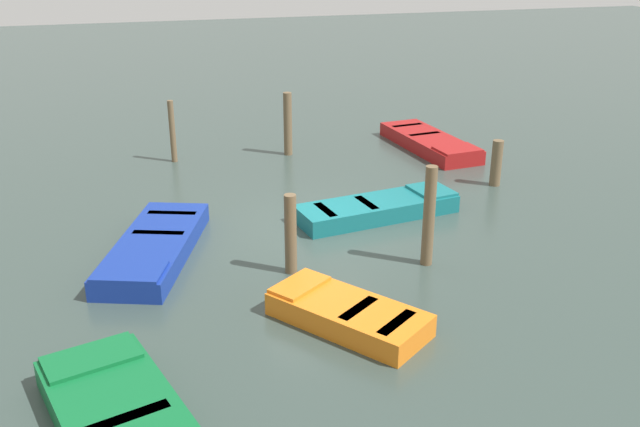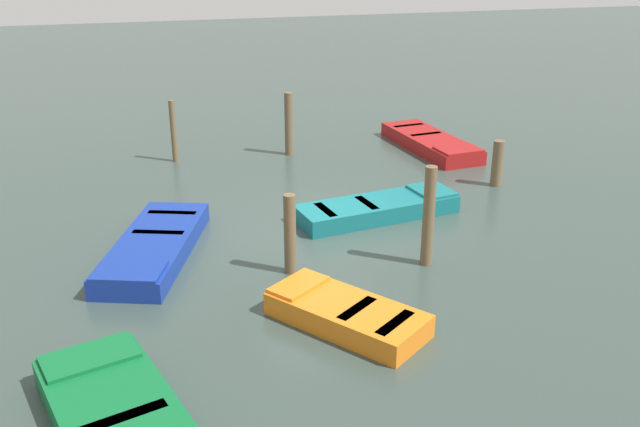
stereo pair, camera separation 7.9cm
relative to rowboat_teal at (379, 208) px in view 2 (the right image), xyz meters
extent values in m
plane|color=#33423D|center=(-0.29, 1.49, -0.22)|extent=(80.00, 80.00, 0.00)
cube|color=#14666B|center=(-0.01, 0.03, -0.02)|extent=(1.73, 3.93, 0.40)
cube|color=beige|center=(-0.01, 0.03, 0.12)|extent=(1.39, 3.33, 0.04)
cube|color=#14666B|center=(0.22, -1.43, 0.21)|extent=(1.16, 0.99, 0.06)
cube|color=#9B9789|center=(-0.05, 0.31, 0.16)|extent=(0.93, 0.34, 0.04)
cube|color=#9B9789|center=(-0.21, 1.35, 0.16)|extent=(0.93, 0.34, 0.04)
cube|color=orange|center=(-4.42, 2.18, -0.02)|extent=(2.87, 2.55, 0.40)
cube|color=black|center=(-4.42, 2.18, 0.12)|extent=(2.39, 2.10, 0.04)
cube|color=orange|center=(-3.57, 2.80, 0.21)|extent=(1.11, 1.21, 0.06)
cube|color=black|center=(-4.58, 2.06, 0.16)|extent=(0.71, 0.86, 0.04)
cube|color=black|center=(-5.18, 1.62, 0.16)|extent=(0.71, 0.86, 0.04)
cube|color=#0F602D|center=(-6.18, 5.91, -0.02)|extent=(3.64, 2.37, 0.40)
cube|color=orange|center=(-6.18, 5.91, 0.12)|extent=(3.06, 1.91, 0.04)
cube|color=#0F602D|center=(-4.92, 6.28, 0.21)|extent=(1.08, 1.49, 0.06)
cube|color=#B06E1E|center=(-6.42, 5.84, 0.16)|extent=(0.52, 1.17, 0.04)
cube|color=navy|center=(-0.76, 5.13, -0.02)|extent=(4.21, 2.63, 0.40)
cube|color=silver|center=(-0.76, 5.13, 0.12)|extent=(3.54, 2.15, 0.04)
cube|color=navy|center=(-2.22, 5.65, 0.21)|extent=(1.24, 1.46, 0.06)
cube|color=#A4A49F|center=(-0.48, 5.03, 0.16)|extent=(0.55, 1.08, 0.04)
cube|color=#A4A49F|center=(0.55, 4.66, 0.16)|extent=(0.55, 1.08, 0.04)
cube|color=maroon|center=(4.68, -3.39, -0.02)|extent=(4.12, 1.74, 0.40)
cube|color=black|center=(4.68, -3.39, 0.12)|extent=(3.50, 1.39, 0.04)
cube|color=maroon|center=(3.13, -3.55, 0.21)|extent=(1.00, 1.28, 0.06)
cube|color=black|center=(4.98, -3.35, 0.16)|extent=(0.31, 1.05, 0.04)
cube|color=black|center=(6.08, -3.24, 0.16)|extent=(0.31, 1.05, 0.04)
cylinder|color=brown|center=(5.31, 0.87, 0.71)|extent=(0.24, 0.24, 1.85)
cylinder|color=brown|center=(-2.23, 2.63, 0.59)|extent=(0.23, 0.23, 1.61)
cylinder|color=brown|center=(1.20, -3.68, 0.39)|extent=(0.28, 0.28, 1.21)
cylinder|color=brown|center=(5.54, 4.18, 0.67)|extent=(0.16, 0.16, 1.78)
cylinder|color=brown|center=(-2.61, -0.05, 0.81)|extent=(0.23, 0.23, 2.05)
camera|label=1|loc=(-14.18, 5.48, 5.99)|focal=39.46mm
camera|label=2|loc=(-14.20, 5.40, 5.99)|focal=39.46mm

